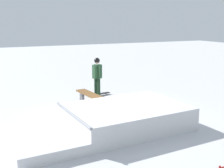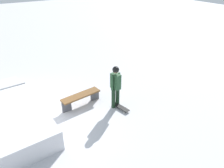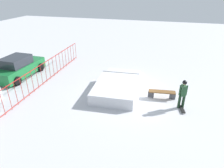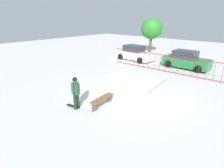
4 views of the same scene
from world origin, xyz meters
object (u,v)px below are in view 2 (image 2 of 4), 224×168
skateboard (121,107)px  park_bench (81,97)px  skater (116,84)px  skate_ramp (0,119)px

skateboard → park_bench: 1.60m
skateboard → skater: bearing=-173.3°
skate_ramp → skater: 4.19m
skate_ramp → skateboard: (-1.34, -4.07, -0.24)m
skater → park_bench: (0.80, 1.10, -0.65)m
skate_ramp → park_bench: skate_ramp is taller
skater → skateboard: size_ratio=2.09×
skateboard → park_bench: (1.05, 1.18, 0.28)m
park_bench → skate_ramp: bearing=84.1°
skater → park_bench: bearing=-136.3°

